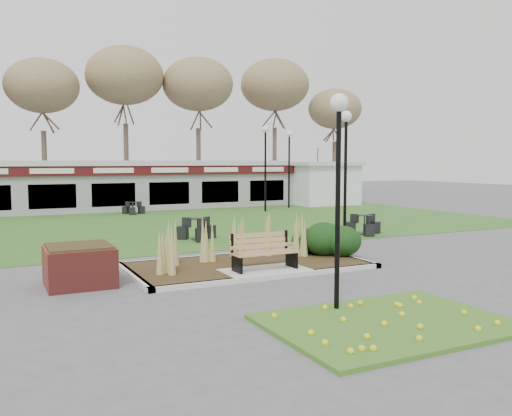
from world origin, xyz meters
name	(u,v)px	position (x,y,z in m)	size (l,w,h in m)	color
ground	(268,276)	(0.00, 0.00, 0.00)	(100.00, 100.00, 0.00)	#515154
lawn	(144,225)	(0.00, 12.00, 0.01)	(34.00, 16.00, 0.02)	#2A5F1E
flower_bed	(389,322)	(0.00, -4.60, 0.07)	(4.20, 3.00, 0.16)	#35661D
planting_bed	(286,250)	(1.27, 1.35, 0.37)	(6.75, 3.40, 1.27)	black
park_bench	(263,251)	(0.00, 0.25, 0.59)	(1.70, 0.66, 0.93)	#AE884E
brick_planter	(79,265)	(-4.40, 1.00, 0.48)	(1.50, 1.50, 0.95)	maroon
food_pavilion	(108,185)	(0.00, 19.96, 1.48)	(24.60, 3.40, 2.90)	gray
service_hut	(323,183)	(13.50, 18.00, 1.45)	(4.40, 3.40, 2.83)	silver
tree_backdrop	(83,82)	(0.00, 28.00, 8.36)	(47.24, 5.24, 10.36)	#47382B
lamp_post_near_left	(338,154)	(-0.35, -3.50, 3.01)	(0.34, 0.34, 4.13)	black
lamp_post_near_right	(346,148)	(4.53, 3.07, 3.31)	(0.38, 0.38, 4.54)	black
lamp_post_mid_right	(265,149)	(7.85, 15.35, 3.54)	(0.40, 0.40, 4.86)	black
lamp_post_far_right	(289,152)	(10.25, 16.86, 3.43)	(0.39, 0.39, 4.71)	black
bistro_set_a	(198,233)	(0.54, 6.54, 0.28)	(1.47, 1.38, 0.79)	black
bistro_set_c	(365,228)	(6.86, 5.00, 0.27)	(1.34, 1.42, 0.76)	black
bistro_set_d	(133,210)	(0.70, 17.00, 0.24)	(1.16, 1.21, 0.65)	black
patio_umbrella	(318,181)	(12.16, 16.61, 1.64)	(2.71, 2.73, 2.59)	black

